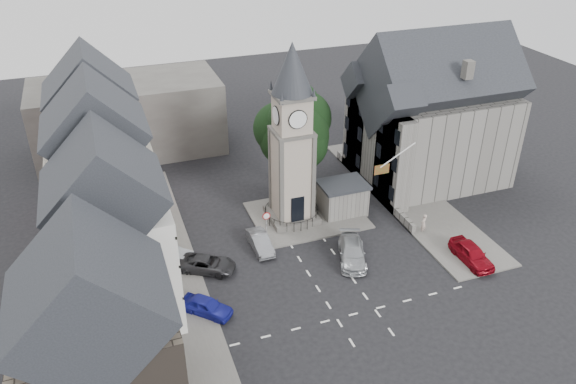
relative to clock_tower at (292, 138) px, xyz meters
name	(u,v)px	position (x,y,z in m)	size (l,w,h in m)	color
ground	(326,269)	(0.00, -7.99, -8.12)	(120.00, 120.00, 0.00)	black
pavement_west	(157,258)	(-12.50, -1.99, -8.05)	(6.00, 30.00, 0.14)	#595651
pavement_east	(407,196)	(12.00, 0.01, -8.05)	(6.00, 26.00, 0.14)	#595651
central_island	(307,215)	(1.50, 0.01, -8.04)	(10.00, 8.00, 0.16)	#595651
road_markings	(356,314)	(0.00, -13.49, -8.12)	(20.00, 8.00, 0.01)	silver
clock_tower	(292,138)	(0.00, 0.00, 0.00)	(4.86, 4.86, 16.25)	#4C4944
stone_shelter	(342,198)	(4.80, -0.49, -6.57)	(4.30, 3.30, 3.08)	slate
town_tree	(294,125)	(2.00, 5.01, -1.15)	(7.20, 7.20, 10.80)	black
warning_sign_post	(266,221)	(-3.20, -2.56, -6.09)	(0.70, 0.19, 2.85)	black
terrace_pink	(98,143)	(-15.50, 8.01, -1.54)	(8.10, 7.60, 12.80)	#D49792
terrace_cream	(105,183)	(-15.50, 0.01, -1.54)	(8.10, 7.60, 12.80)	beige
terrace_tudor	(114,243)	(-15.50, -7.99, -1.93)	(8.10, 7.60, 12.00)	silver
building_sw_stone	(101,354)	(-17.00, -16.99, -2.77)	(8.60, 7.60, 10.40)	#3E362F
backdrop_west	(128,117)	(-12.00, 20.01, -4.12)	(20.00, 10.00, 8.00)	#4C4944
east_building	(430,121)	(15.59, 3.01, -1.86)	(14.40, 11.40, 12.60)	slate
east_boundary_wall	(372,188)	(9.20, 2.01, -7.67)	(0.40, 16.00, 0.90)	slate
flagpole	(398,155)	(8.00, -3.99, -1.12)	(3.68, 0.10, 2.74)	white
car_west_blue	(207,306)	(-10.05, -9.82, -7.46)	(1.55, 3.86, 1.32)	navy
car_west_silver	(170,254)	(-11.50, -2.58, -7.48)	(1.36, 3.90, 1.29)	#AFB3B7
car_west_grey	(207,264)	(-8.91, -4.94, -7.50)	(2.07, 4.50, 1.25)	#2B2B2E
car_island_silver	(260,242)	(-4.09, -3.49, -7.46)	(1.40, 4.02, 1.32)	gray
car_island_east	(352,252)	(2.50, -7.49, -7.39)	(2.06, 5.06, 1.47)	#A6AAAE
car_east_red	(472,254)	(11.50, -10.99, -7.35)	(1.82, 4.53, 1.54)	maroon
pedestrian	(423,224)	(10.07, -5.99, -7.19)	(0.68, 0.44, 1.85)	#B9A599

